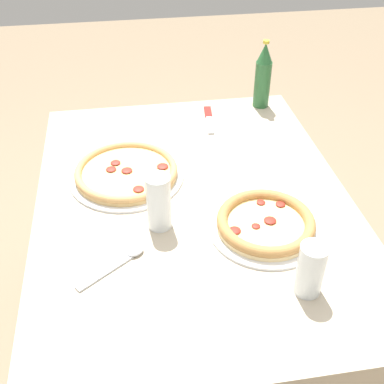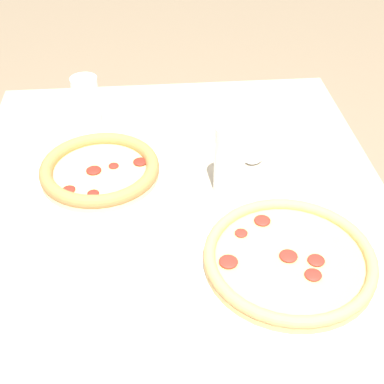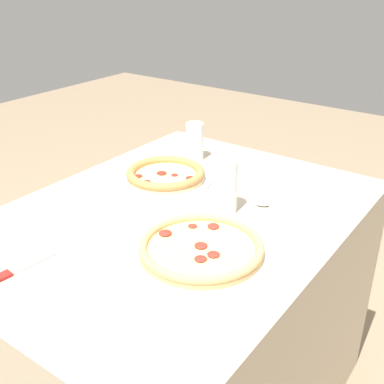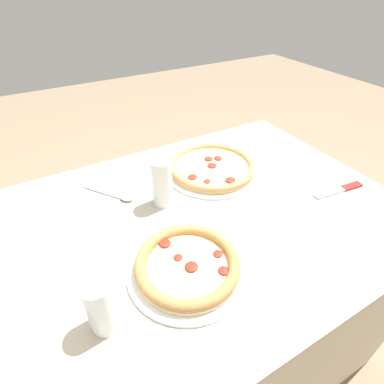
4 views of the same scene
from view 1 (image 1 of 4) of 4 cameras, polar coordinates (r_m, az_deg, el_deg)
The scene contains 9 objects.
ground_plane at distance 1.92m, azimuth 0.15°, elevation -19.23°, with size 8.00×8.00×0.00m, color #847056.
table at distance 1.61m, azimuth 0.17°, elevation -11.62°, with size 1.15×0.87×0.78m.
pizza_pepperoni at distance 1.24m, azimuth 8.71°, elevation -3.74°, with size 0.29×0.29×0.04m.
pizza_margherita at distance 1.42m, azimuth -7.78°, elevation 2.30°, with size 0.33×0.33×0.04m.
glass_water at distance 1.08m, azimuth 13.83°, elevation -9.09°, with size 0.06×0.06×0.13m.
glass_orange_juice at distance 1.21m, azimuth -3.95°, elevation -1.43°, with size 0.06×0.06×0.15m.
beer_bottle at distance 1.78m, azimuth 8.41°, elevation 13.44°, with size 0.06×0.06×0.24m.
knife at distance 1.71m, azimuth 2.02°, elevation 8.69°, with size 0.19×0.04×0.01m.
spoon at distance 1.17m, azimuth -8.28°, elevation -7.96°, with size 0.13×0.17×0.02m.
Camera 1 is at (1.04, -0.17, 1.61)m, focal length 45.00 mm.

